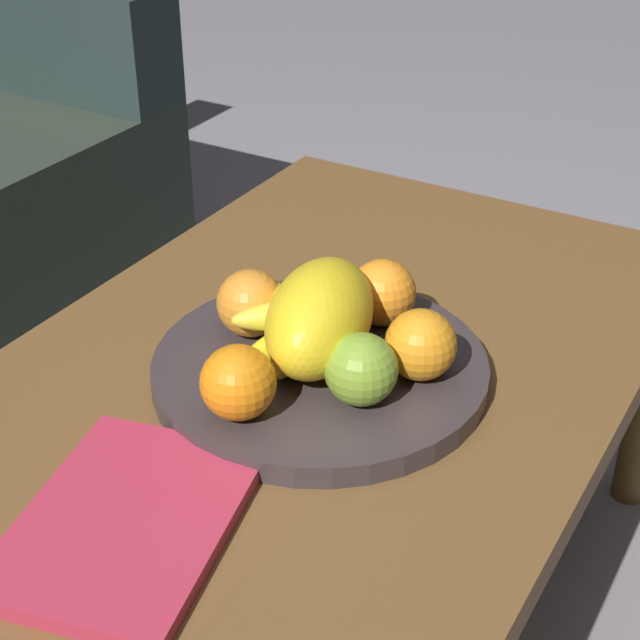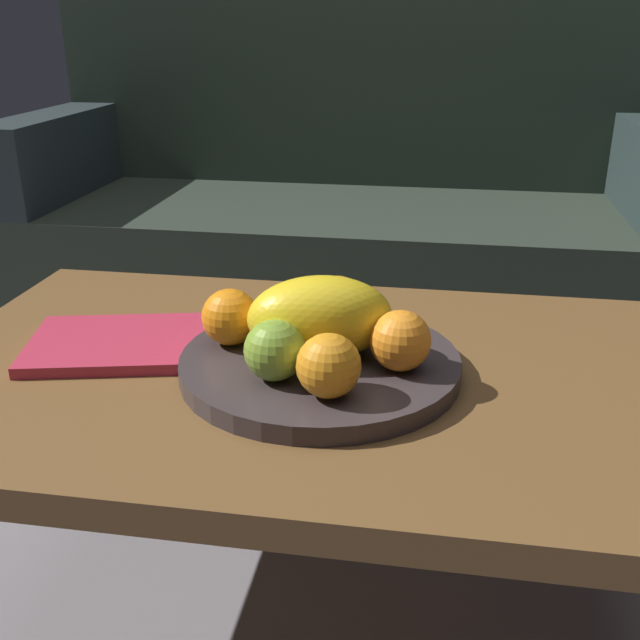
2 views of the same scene
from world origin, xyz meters
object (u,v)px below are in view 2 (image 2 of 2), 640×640
at_px(banana_bunch, 328,324).
at_px(orange_left, 329,366).
at_px(couch, 344,231).
at_px(apple_left, 275,350).
at_px(fruit_bowl, 320,364).
at_px(coffee_table, 322,397).
at_px(melon_large_front, 320,317).
at_px(orange_front, 400,341).
at_px(orange_back, 338,303).
at_px(magazine, 121,343).
at_px(orange_right, 230,318).

bearing_deg(banana_bunch, orange_left, -80.77).
xyz_separation_m(couch, orange_left, (0.15, -1.24, 0.19)).
bearing_deg(couch, apple_left, -86.30).
height_order(fruit_bowl, orange_left, orange_left).
distance_m(coffee_table, couch, 1.12).
xyz_separation_m(fruit_bowl, melon_large_front, (-0.00, -0.00, 0.07)).
distance_m(couch, apple_left, 1.22).
bearing_deg(coffee_table, orange_front, -21.44).
relative_size(coffee_table, orange_back, 14.30).
bearing_deg(orange_left, magazine, 156.94).
height_order(orange_right, magazine, orange_right).
relative_size(coffee_table, orange_front, 14.24).
relative_size(orange_front, orange_right, 1.01).
bearing_deg(magazine, orange_back, -0.77).
bearing_deg(couch, magazine, -98.58).
xyz_separation_m(fruit_bowl, orange_right, (-0.12, 0.02, 0.05)).
bearing_deg(orange_back, apple_left, -107.46).
height_order(orange_back, apple_left, orange_back).
xyz_separation_m(melon_large_front, banana_bunch, (0.00, 0.03, -0.02)).
height_order(orange_front, magazine, orange_front).
relative_size(melon_large_front, orange_left, 2.45).
bearing_deg(magazine, orange_left, -36.17).
xyz_separation_m(orange_left, orange_right, (-0.15, 0.12, 0.00)).
bearing_deg(banana_bunch, melon_large_front, -97.78).
relative_size(coffee_table, melon_large_front, 5.87).
bearing_deg(couch, orange_front, -78.97).
relative_size(couch, apple_left, 22.73).
bearing_deg(couch, orange_right, -90.17).
bearing_deg(banana_bunch, apple_left, -113.97).
height_order(orange_left, apple_left, same).
distance_m(fruit_bowl, orange_back, 0.11).
bearing_deg(orange_right, melon_large_front, -8.16).
relative_size(coffee_table, fruit_bowl, 2.98).
bearing_deg(banana_bunch, orange_right, -172.54).
distance_m(orange_front, magazine, 0.40).
xyz_separation_m(orange_front, orange_left, (-0.08, -0.08, -0.00)).
bearing_deg(orange_front, banana_bunch, 150.73).
bearing_deg(orange_front, coffee_table, 158.56).
distance_m(fruit_bowl, apple_left, 0.10).
bearing_deg(orange_back, orange_left, -84.91).
relative_size(couch, orange_right, 22.44).
xyz_separation_m(fruit_bowl, orange_front, (0.10, -0.02, 0.05)).
xyz_separation_m(coffee_table, fruit_bowl, (0.00, -0.02, 0.06)).
xyz_separation_m(orange_right, magazine, (-0.16, 0.01, -0.05)).
bearing_deg(melon_large_front, magazine, 174.12).
relative_size(orange_front, orange_left, 1.01).
distance_m(apple_left, banana_bunch, 0.12).
height_order(orange_front, orange_back, same).
relative_size(orange_right, banana_bunch, 0.48).
bearing_deg(orange_right, fruit_bowl, -8.15).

